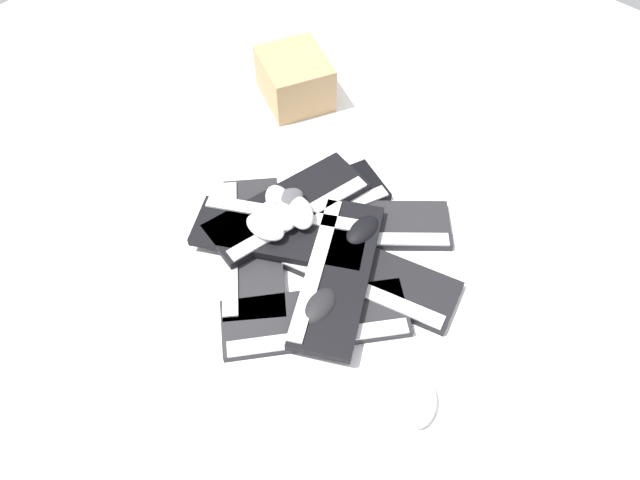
% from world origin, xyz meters
% --- Properties ---
extents(ground_plane, '(3.20, 3.20, 0.00)m').
position_xyz_m(ground_plane, '(0.00, 0.00, 0.00)').
color(ground_plane, white).
extents(keyboard_0, '(0.41, 0.43, 0.03)m').
position_xyz_m(keyboard_0, '(0.13, -0.09, 0.01)').
color(keyboard_0, '#232326').
rests_on(keyboard_0, ground).
extents(keyboard_1, '(0.46, 0.29, 0.03)m').
position_xyz_m(keyboard_1, '(0.07, 0.07, 0.01)').
color(keyboard_1, black).
rests_on(keyboard_1, ground).
extents(keyboard_2, '(0.40, 0.43, 0.03)m').
position_xyz_m(keyboard_2, '(-0.12, 0.09, 0.01)').
color(keyboard_2, '#232326').
rests_on(keyboard_2, ground).
extents(keyboard_3, '(0.44, 0.39, 0.03)m').
position_xyz_m(keyboard_3, '(-0.16, -0.18, 0.01)').
color(keyboard_3, '#232326').
rests_on(keyboard_3, ground).
extents(keyboard_4, '(0.27, 0.46, 0.03)m').
position_xyz_m(keyboard_4, '(0.02, -0.19, 0.01)').
color(keyboard_4, black).
rests_on(keyboard_4, ground).
extents(keyboard_5, '(0.36, 0.45, 0.03)m').
position_xyz_m(keyboard_5, '(-0.05, 0.05, 0.04)').
color(keyboard_5, black).
rests_on(keyboard_5, keyboard_2).
extents(keyboard_6, '(0.46, 0.23, 0.03)m').
position_xyz_m(keyboard_6, '(0.02, 0.09, 0.04)').
color(keyboard_6, black).
rests_on(keyboard_6, keyboard_1).
extents(keyboard_7, '(0.46, 0.35, 0.03)m').
position_xyz_m(keyboard_7, '(-0.04, -0.14, 0.04)').
color(keyboard_7, black).
rests_on(keyboard_7, keyboard_4).
extents(mouse_0, '(0.12, 0.08, 0.04)m').
position_xyz_m(mouse_0, '(-0.14, -0.17, 0.05)').
color(mouse_0, black).
rests_on(mouse_0, keyboard_3).
extents(mouse_1, '(0.13, 0.11, 0.04)m').
position_xyz_m(mouse_1, '(-0.15, -0.48, 0.02)').
color(mouse_1, silver).
rests_on(mouse_1, ground).
extents(mouse_2, '(0.11, 0.13, 0.04)m').
position_xyz_m(mouse_2, '(0.01, 0.04, 0.08)').
color(mouse_2, silver).
rests_on(mouse_2, keyboard_5).
extents(mouse_3, '(0.11, 0.13, 0.04)m').
position_xyz_m(mouse_3, '(-0.00, 0.10, 0.08)').
color(mouse_3, '#B7B7BC').
rests_on(mouse_3, keyboard_6).
extents(mouse_4, '(0.08, 0.12, 0.04)m').
position_xyz_m(mouse_4, '(-0.04, 0.07, 0.08)').
color(mouse_4, silver).
rests_on(mouse_4, keyboard_5).
extents(mouse_5, '(0.12, 0.08, 0.04)m').
position_xyz_m(mouse_5, '(0.01, 0.09, 0.08)').
color(mouse_5, '#4C4C51').
rests_on(mouse_5, keyboard_6).
extents(mouse_6, '(0.08, 0.12, 0.04)m').
position_xyz_m(mouse_6, '(-0.08, 0.07, 0.08)').
color(mouse_6, silver).
rests_on(mouse_6, keyboard_5).
extents(mouse_7, '(0.11, 0.07, 0.04)m').
position_xyz_m(mouse_7, '(0.09, -0.10, 0.05)').
color(mouse_7, black).
rests_on(mouse_7, keyboard_0).
extents(cable_0, '(0.16, 0.44, 0.01)m').
position_xyz_m(cable_0, '(0.20, -0.02, 0.00)').
color(cable_0, '#59595B').
rests_on(cable_0, ground).
extents(cardboard_box, '(0.26, 0.28, 0.15)m').
position_xyz_m(cardboard_box, '(0.38, 0.42, 0.07)').
color(cardboard_box, tan).
rests_on(cardboard_box, ground).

